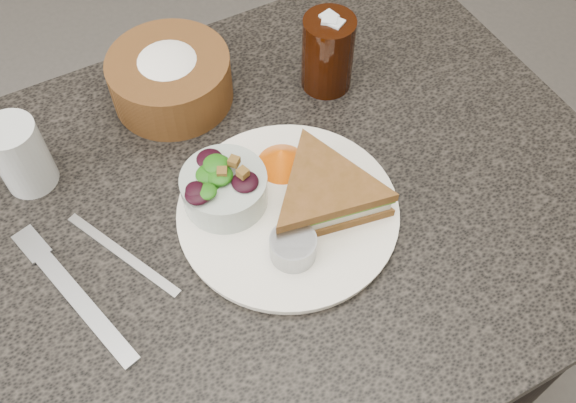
# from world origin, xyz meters

# --- Properties ---
(floor) EXTENTS (6.00, 6.00, 0.00)m
(floor) POSITION_xyz_m (0.00, 0.00, 0.00)
(floor) COLOR #403E3C
(floor) RESTS_ON ground
(dining_table) EXTENTS (1.00, 0.70, 0.75)m
(dining_table) POSITION_xyz_m (0.00, 0.00, 0.38)
(dining_table) COLOR black
(dining_table) RESTS_ON floor
(dinner_plate) EXTENTS (0.28, 0.28, 0.01)m
(dinner_plate) POSITION_xyz_m (0.05, -0.03, 0.76)
(dinner_plate) COLOR white
(dinner_plate) RESTS_ON dining_table
(sandwich) EXTENTS (0.21, 0.21, 0.05)m
(sandwich) POSITION_xyz_m (0.10, -0.04, 0.79)
(sandwich) COLOR brown
(sandwich) RESTS_ON dinner_plate
(salad_bowl) EXTENTS (0.14, 0.14, 0.06)m
(salad_bowl) POSITION_xyz_m (-0.01, 0.02, 0.79)
(salad_bowl) COLOR #9EADA6
(salad_bowl) RESTS_ON dinner_plate
(dressing_ramekin) EXTENTS (0.06, 0.06, 0.03)m
(dressing_ramekin) POSITION_xyz_m (0.03, -0.09, 0.78)
(dressing_ramekin) COLOR gray
(dressing_ramekin) RESTS_ON dinner_plate
(orange_wedge) EXTENTS (0.10, 0.10, 0.03)m
(orange_wedge) POSITION_xyz_m (0.08, 0.04, 0.78)
(orange_wedge) COLOR #EB5C07
(orange_wedge) RESTS_ON dinner_plate
(fork) EXTENTS (0.08, 0.21, 0.01)m
(fork) POSITION_xyz_m (-0.22, -0.02, 0.75)
(fork) COLOR #A7ABB1
(fork) RESTS_ON dining_table
(knife) EXTENTS (0.09, 0.17, 0.00)m
(knife) POSITION_xyz_m (-0.15, 0.01, 0.75)
(knife) COLOR #ADADAE
(knife) RESTS_ON dining_table
(bread_basket) EXTENTS (0.22, 0.22, 0.10)m
(bread_basket) POSITION_xyz_m (0.01, 0.23, 0.80)
(bread_basket) COLOR brown
(bread_basket) RESTS_ON dining_table
(cola_glass) EXTENTS (0.09, 0.09, 0.13)m
(cola_glass) POSITION_xyz_m (0.22, 0.15, 0.81)
(cola_glass) COLOR black
(cola_glass) RESTS_ON dining_table
(water_glass) EXTENTS (0.09, 0.09, 0.10)m
(water_glass) POSITION_xyz_m (-0.21, 0.18, 0.80)
(water_glass) COLOR silver
(water_glass) RESTS_ON dining_table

